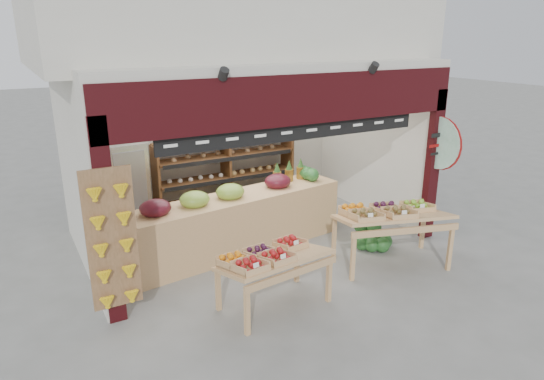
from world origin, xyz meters
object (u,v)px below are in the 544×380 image
Objects in this scene: display_table_left at (267,258)px; display_table_right at (388,214)px; refrigerator at (128,187)px; cardboard_stack at (195,240)px; watermelon_pile at (372,237)px; mid_counter at (236,222)px; back_shelving at (226,159)px.

display_table_left is 0.80× the size of display_table_right.
refrigerator reaches higher than display_table_left.
watermelon_pile is (2.72, -1.31, -0.03)m from cardboard_stack.
watermelon_pile is at bearing -26.16° from mid_counter.
watermelon_pile is at bearing -25.77° from cardboard_stack.
display_table_right is (1.23, -3.40, -0.29)m from back_shelving.
cardboard_stack is at bearing 154.23° from watermelon_pile.
display_table_left reaches higher than watermelon_pile.
display_table_right is at bearing 6.02° from display_table_left.
watermelon_pile is (0.21, 0.55, -0.66)m from display_table_right.
back_shelving reaches higher than display_table_right.
watermelon_pile is (2.10, -1.03, -0.35)m from mid_counter.
display_table_left is 2.30m from display_table_right.
display_table_right is (1.89, -1.58, 0.31)m from mid_counter.
refrigerator reaches higher than cardboard_stack.
back_shelving reaches higher than display_table_left.
mid_counter is 2.57× the size of display_table_left.
back_shelving is 3.05× the size of cardboard_stack.
display_table_left reaches higher than cardboard_stack.
refrigerator is 0.88× the size of display_table_right.
display_table_right is (2.51, -1.87, 0.62)m from cardboard_stack.
mid_counter is at bearing 153.84° from watermelon_pile.
cardboard_stack is at bearing 96.08° from display_table_left.
display_table_left is at bearing -162.39° from watermelon_pile.
display_table_left is at bearing -102.31° from mid_counter.
back_shelving is at bearing 73.86° from display_table_left.
display_table_left is (0.93, -3.62, -0.12)m from refrigerator.
display_table_left is 2.24× the size of watermelon_pile.
back_shelving is 2.19m from cardboard_stack.
back_shelving is 1.74× the size of refrigerator.
mid_counter is at bearing 77.69° from display_table_left.
back_shelving reaches higher than refrigerator.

